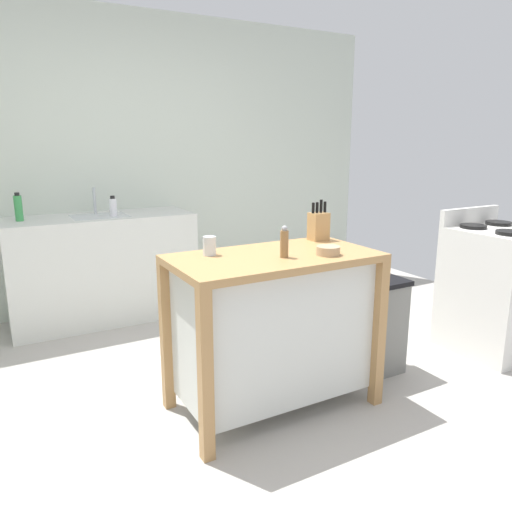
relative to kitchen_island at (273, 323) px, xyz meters
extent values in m
plane|color=#ADA8A0|center=(-0.23, -0.02, -0.50)|extent=(6.16, 6.16, 0.00)
cube|color=silver|center=(-0.23, 2.28, 0.80)|extent=(5.16, 0.10, 2.60)
cube|color=#AD7F4C|center=(0.00, 0.00, 0.37)|extent=(1.12, 0.61, 0.04)
cube|color=silver|center=(0.00, 0.00, -0.02)|extent=(1.02, 0.51, 0.76)
cube|color=#AD7F4C|center=(-0.53, -0.27, -0.07)|extent=(0.06, 0.06, 0.86)
cube|color=#AD7F4C|center=(0.53, -0.27, -0.07)|extent=(0.06, 0.06, 0.86)
cube|color=#AD7F4C|center=(-0.53, 0.27, -0.07)|extent=(0.06, 0.06, 0.86)
cube|color=#AD7F4C|center=(0.53, 0.27, -0.07)|extent=(0.06, 0.06, 0.86)
cube|color=tan|center=(0.44, 0.20, 0.48)|extent=(0.11, 0.09, 0.17)
cylinder|color=black|center=(0.40, 0.20, 0.60)|extent=(0.02, 0.02, 0.06)
cylinder|color=black|center=(0.43, 0.20, 0.60)|extent=(0.02, 0.02, 0.07)
cylinder|color=black|center=(0.46, 0.20, 0.60)|extent=(0.02, 0.02, 0.08)
cylinder|color=black|center=(0.49, 0.20, 0.60)|extent=(0.02, 0.02, 0.07)
cylinder|color=tan|center=(0.25, -0.15, 0.42)|extent=(0.13, 0.13, 0.05)
cylinder|color=brown|center=(0.25, -0.15, 0.44)|extent=(0.10, 0.10, 0.01)
cylinder|color=silver|center=(-0.31, 0.15, 0.44)|extent=(0.07, 0.07, 0.10)
cylinder|color=olive|center=(0.01, -0.08, 0.46)|extent=(0.04, 0.04, 0.14)
sphere|color=#99999E|center=(0.01, -0.08, 0.55)|extent=(0.03, 0.03, 0.03)
cube|color=slate|center=(0.80, 0.04, -0.20)|extent=(0.34, 0.26, 0.60)
cube|color=black|center=(0.80, 0.04, 0.11)|extent=(0.36, 0.28, 0.03)
cube|color=silver|center=(-0.52, 1.93, -0.06)|extent=(1.50, 0.60, 0.89)
cube|color=silver|center=(-0.52, 1.91, 0.38)|extent=(0.44, 0.36, 0.03)
cylinder|color=#B7BCC1|center=(-0.52, 2.07, 0.50)|extent=(0.02, 0.02, 0.22)
cylinder|color=green|center=(-1.11, 1.94, 0.49)|extent=(0.06, 0.06, 0.19)
cylinder|color=black|center=(-1.11, 1.94, 0.60)|extent=(0.04, 0.04, 0.02)
cylinder|color=white|center=(-0.42, 1.86, 0.46)|extent=(0.06, 0.06, 0.14)
cylinder|color=black|center=(-0.42, 1.86, 0.54)|extent=(0.04, 0.04, 0.02)
cube|color=white|center=(1.80, -0.11, -0.06)|extent=(0.60, 0.60, 0.89)
cube|color=white|center=(1.80, 0.17, 0.45)|extent=(0.60, 0.04, 0.12)
cylinder|color=black|center=(1.66, -0.25, 0.40)|extent=(0.18, 0.18, 0.02)
cylinder|color=black|center=(1.66, 0.03, 0.40)|extent=(0.18, 0.18, 0.02)
cylinder|color=black|center=(1.94, 0.03, 0.40)|extent=(0.18, 0.18, 0.02)
camera|label=1|loc=(-1.33, -2.19, 0.99)|focal=34.25mm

